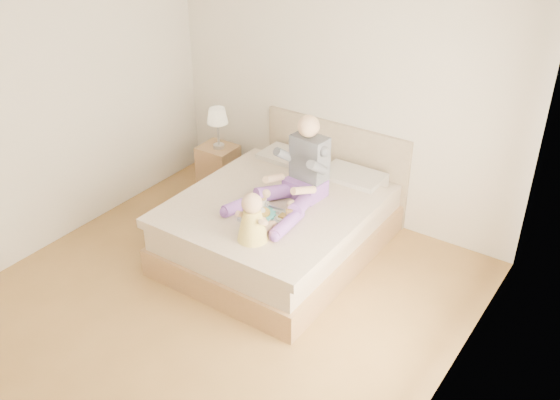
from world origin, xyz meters
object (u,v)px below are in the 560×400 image
Objects in this scene: nightstand at (219,166)px; adult at (297,177)px; baby at (253,221)px; bed at (284,220)px; tray at (269,216)px.

adult reaches higher than nightstand.
bed is at bearing 104.75° from baby.
bed is 2.10× the size of adult.
baby is (0.07, -0.34, 0.15)m from tray.
bed is 4.92× the size of baby.
bed is 0.56m from adult.
adult reaches higher than tray.
adult is at bearing 83.58° from tray.
nightstand is 2.19m from baby.
bed is 4.67× the size of tray.
adult is (0.16, -0.01, 0.54)m from bed.
bed is 1.51m from nightstand.
nightstand is 1.07× the size of tray.
baby reaches higher than nightstand.
baby is at bearing -80.00° from adult.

